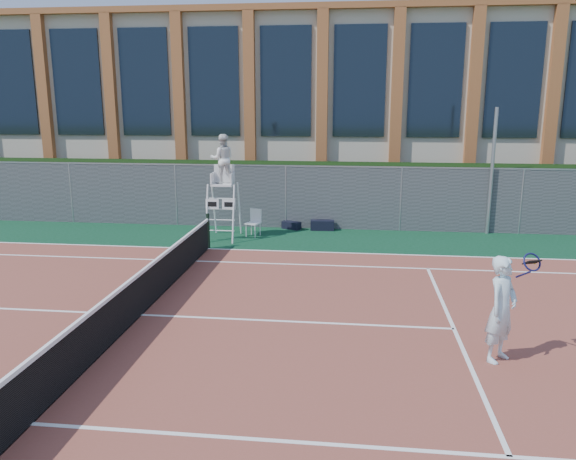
# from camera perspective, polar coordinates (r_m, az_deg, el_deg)

# --- Properties ---
(ground) EXTENTS (120.00, 120.00, 0.00)m
(ground) POSITION_cam_1_polar(r_m,az_deg,el_deg) (12.29, -14.71, -8.47)
(ground) COLOR #233814
(apron) EXTENTS (36.00, 20.00, 0.01)m
(apron) POSITION_cam_1_polar(r_m,az_deg,el_deg) (13.17, -13.14, -6.92)
(apron) COLOR #0C351A
(apron) RESTS_ON ground
(tennis_court) EXTENTS (23.77, 10.97, 0.02)m
(tennis_court) POSITION_cam_1_polar(r_m,az_deg,el_deg) (12.29, -14.71, -8.39)
(tennis_court) COLOR brown
(tennis_court) RESTS_ON apron
(tennis_net) EXTENTS (0.10, 11.30, 1.10)m
(tennis_net) POSITION_cam_1_polar(r_m,az_deg,el_deg) (12.11, -14.85, -6.10)
(tennis_net) COLOR black
(tennis_net) RESTS_ON ground
(fence) EXTENTS (40.00, 0.06, 2.20)m
(fence) POSITION_cam_1_polar(r_m,az_deg,el_deg) (20.18, -5.87, 3.42)
(fence) COLOR #595E60
(fence) RESTS_ON ground
(hedge) EXTENTS (40.00, 1.40, 2.20)m
(hedge) POSITION_cam_1_polar(r_m,az_deg,el_deg) (21.34, -5.18, 3.94)
(hedge) COLOR black
(hedge) RESTS_ON ground
(building) EXTENTS (45.00, 10.60, 8.22)m
(building) POSITION_cam_1_polar(r_m,az_deg,el_deg) (28.91, -2.02, 12.36)
(building) COLOR beige
(building) RESTS_ON ground
(steel_pole) EXTENTS (0.12, 0.12, 4.23)m
(steel_pole) POSITION_cam_1_polar(r_m,az_deg,el_deg) (19.99, 20.00, 5.57)
(steel_pole) COLOR #9EA0A5
(steel_pole) RESTS_ON ground
(umpire_chair) EXTENTS (0.96, 1.48, 3.44)m
(umpire_chair) POSITION_cam_1_polar(r_m,az_deg,el_deg) (18.26, -6.67, 6.87)
(umpire_chair) COLOR white
(umpire_chair) RESTS_ON ground
(plastic_chair) EXTENTS (0.54, 0.54, 0.90)m
(plastic_chair) POSITION_cam_1_polar(r_m,az_deg,el_deg) (18.77, -3.43, 1.01)
(plastic_chair) COLOR silver
(plastic_chair) RESTS_ON apron
(sports_bag_near) EXTENTS (0.83, 0.36, 0.35)m
(sports_bag_near) POSITION_cam_1_polar(r_m,az_deg,el_deg) (19.66, 3.50, 0.49)
(sports_bag_near) COLOR black
(sports_bag_near) RESTS_ON apron
(sports_bag_far) EXTENTS (0.71, 0.55, 0.26)m
(sports_bag_far) POSITION_cam_1_polar(r_m,az_deg,el_deg) (19.81, 0.34, 0.48)
(sports_bag_far) COLOR black
(sports_bag_far) RESTS_ON apron
(tennis_player) EXTENTS (1.07, 0.86, 1.85)m
(tennis_player) POSITION_cam_1_polar(r_m,az_deg,el_deg) (10.26, 20.90, -7.50)
(tennis_player) COLOR silver
(tennis_player) RESTS_ON tennis_court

